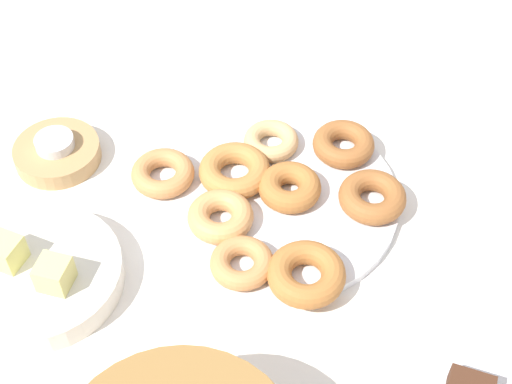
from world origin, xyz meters
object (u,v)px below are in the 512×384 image
(donut_2, at_px, (235,171))
(donut_1, at_px, (221,217))
(donut_0, at_px, (271,141))
(tealight, at_px, (54,142))
(donut_7, at_px, (242,263))
(donut_plate, at_px, (270,197))
(donut_3, at_px, (343,144))
(donut_6, at_px, (306,274))
(melon_chunk_left, at_px, (54,274))
(candle_holder, at_px, (57,153))
(donut_5, at_px, (372,197))
(fruit_bowl, at_px, (41,276))
(donut_4, at_px, (163,173))
(donut_8, at_px, (290,187))
(melon_chunk_right, at_px, (6,252))

(donut_2, bearing_deg, donut_1, 117.61)
(donut_0, bearing_deg, tealight, 41.62)
(tealight, bearing_deg, donut_7, -177.95)
(donut_plate, bearing_deg, donut_7, 112.70)
(donut_2, bearing_deg, donut_0, -90.54)
(donut_3, height_order, donut_6, donut_6)
(melon_chunk_left, bearing_deg, candle_holder, -39.79)
(tealight, bearing_deg, donut_6, -173.36)
(donut_1, height_order, donut_5, same)
(donut_2, height_order, fruit_bowl, donut_2)
(donut_0, distance_m, fruit_bowl, 0.35)
(donut_2, bearing_deg, candle_holder, 28.47)
(donut_4, xyz_separation_m, donut_8, (-0.15, -0.08, 0.00))
(candle_holder, bearing_deg, fruit_bowl, 134.18)
(donut_0, xyz_separation_m, melon_chunk_right, (0.11, 0.36, 0.03))
(donut_4, bearing_deg, melon_chunk_right, 80.43)
(donut_4, height_order, donut_8, donut_8)
(donut_6, height_order, fruit_bowl, donut_6)
(candle_holder, height_order, melon_chunk_left, melon_chunk_left)
(donut_4, distance_m, donut_7, 0.18)
(melon_chunk_left, distance_m, melon_chunk_right, 0.07)
(donut_2, relative_size, melon_chunk_right, 2.64)
(donut_6, bearing_deg, candle_holder, 6.64)
(tealight, relative_size, melon_chunk_right, 1.47)
(donut_2, distance_m, donut_7, 0.15)
(donut_2, distance_m, melon_chunk_left, 0.27)
(donut_0, xyz_separation_m, donut_8, (-0.07, 0.05, 0.00))
(donut_5, bearing_deg, donut_6, 92.56)
(donut_4, xyz_separation_m, melon_chunk_left, (-0.03, 0.21, 0.02))
(donut_plate, xyz_separation_m, donut_6, (-0.12, 0.08, 0.02))
(donut_6, bearing_deg, donut_2, -23.00)
(donut_2, relative_size, donut_8, 1.16)
(donut_plate, distance_m, fruit_bowl, 0.30)
(donut_0, xyz_separation_m, donut_5, (-0.17, -0.00, 0.00))
(fruit_bowl, bearing_deg, donut_3, -111.39)
(donut_5, bearing_deg, donut_7, 71.04)
(donut_plate, relative_size, donut_7, 4.36)
(donut_3, bearing_deg, fruit_bowl, 68.61)
(donut_2, bearing_deg, donut_3, -121.89)
(donut_3, relative_size, tealight, 1.60)
(donut_6, relative_size, fruit_bowl, 0.48)
(donut_0, bearing_deg, donut_6, 138.93)
(donut_6, bearing_deg, donut_0, -41.07)
(donut_4, bearing_deg, donut_1, 175.54)
(donut_2, distance_m, donut_4, 0.09)
(donut_4, bearing_deg, donut_7, 165.45)
(candle_holder, distance_m, fruit_bowl, 0.21)
(donut_8, bearing_deg, donut_plate, 35.28)
(donut_2, xyz_separation_m, donut_5, (-0.17, -0.08, -0.00))
(donut_7, bearing_deg, donut_2, -46.28)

